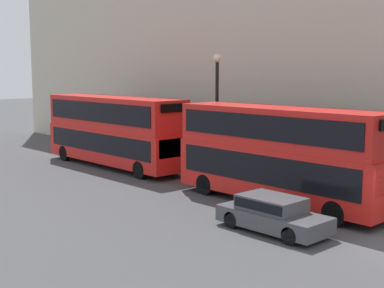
# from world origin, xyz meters

# --- Properties ---
(bus_leading) EXTENTS (2.59, 10.28, 4.32)m
(bus_leading) POSITION_xyz_m (1.60, 6.58, 2.38)
(bus_leading) COLOR red
(bus_leading) RESTS_ON ground
(bus_second_in_queue) EXTENTS (2.59, 11.38, 4.31)m
(bus_second_in_queue) POSITION_xyz_m (1.60, 19.35, 2.38)
(bus_second_in_queue) COLOR red
(bus_second_in_queue) RESTS_ON ground
(car_dark_sedan) EXTENTS (1.78, 4.23, 1.32)m
(car_dark_sedan) POSITION_xyz_m (-1.80, 4.23, 0.70)
(car_dark_sedan) COLOR #47474C
(car_dark_sedan) RESTS_ON ground
(street_lamp) EXTENTS (0.44, 0.44, 6.77)m
(street_lamp) POSITION_xyz_m (3.44, 12.31, 4.16)
(street_lamp) COLOR black
(street_lamp) RESTS_ON ground
(pedestrian) EXTENTS (0.36, 0.36, 1.65)m
(pedestrian) POSITION_xyz_m (4.20, 5.74, 0.76)
(pedestrian) COLOR #334C6B
(pedestrian) RESTS_ON ground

